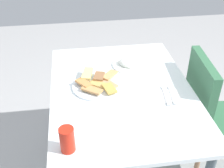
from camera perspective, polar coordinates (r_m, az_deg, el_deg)
The scene contains 8 objects.
dining_table at distance 1.71m, azimuth 1.91°, elevation -3.57°, with size 1.11×0.81×0.77m.
dining_chair at distance 1.98m, azimuth 19.21°, elevation -5.57°, with size 0.45×0.46×0.91m.
pide_platter at distance 1.67m, azimuth -2.89°, elevation -0.03°, with size 0.31×0.29×0.05m.
salad_plate_greens at distance 1.88m, azimuth 3.68°, elevation 4.23°, with size 0.23×0.23×0.06m.
soda_can at distance 1.27m, azimuth -8.93°, elevation -10.91°, with size 0.07×0.07×0.12m, color red.
paper_napkin at distance 1.63m, azimuth 11.27°, elevation -2.33°, with size 0.13×0.13×0.00m, color white.
fork at distance 1.62m, azimuth 10.69°, elevation -2.28°, with size 0.18×0.02×0.01m, color silver.
spoon at distance 1.63m, azimuth 11.89°, elevation -2.16°, with size 0.17×0.02×0.01m, color silver.
Camera 1 is at (1.33, -0.25, 1.72)m, focal length 45.82 mm.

